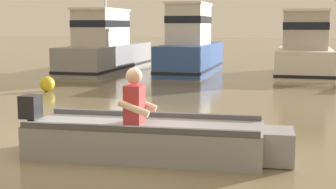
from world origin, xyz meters
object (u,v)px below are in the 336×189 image
object	(u,v)px
moored_boat_blue	(191,47)
mooring_buoy	(47,84)
rowboat_with_person	(151,138)
moored_boat_grey	(106,48)
moored_boat_white	(305,52)

from	to	relation	value
moored_boat_blue	mooring_buoy	xyz separation A→B (m)	(-2.17, -6.14, -0.73)
rowboat_with_person	moored_boat_blue	xyz separation A→B (m)	(-2.73, 11.36, 0.68)
moored_boat_grey	moored_boat_blue	bearing A→B (deg)	5.40
mooring_buoy	moored_boat_grey	bearing A→B (deg)	100.68
moored_boat_grey	mooring_buoy	world-z (taller)	moored_boat_grey
rowboat_with_person	moored_boat_blue	size ratio (longest dim) A/B	0.71
moored_boat_blue	mooring_buoy	distance (m)	6.55
moored_boat_white	moored_boat_blue	bearing A→B (deg)	-176.61
moored_boat_blue	mooring_buoy	size ratio (longest dim) A/B	13.30
moored_boat_grey	moored_boat_white	xyz separation A→B (m)	(7.29, 0.55, -0.03)
rowboat_with_person	moored_boat_grey	xyz separation A→B (m)	(-6.00, 11.05, 0.61)
moored_boat_blue	moored_boat_grey	bearing A→B (deg)	-174.60
rowboat_with_person	moored_boat_grey	bearing A→B (deg)	118.49
moored_boat_grey	moored_boat_white	world-z (taller)	moored_boat_grey
rowboat_with_person	mooring_buoy	xyz separation A→B (m)	(-4.90, 5.22, -0.05)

